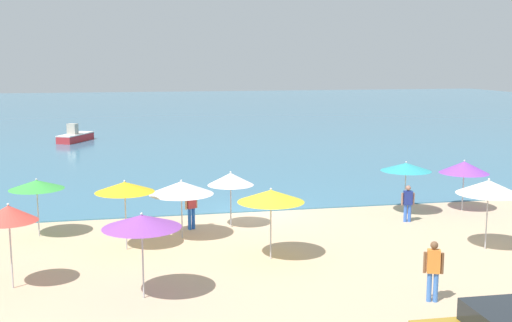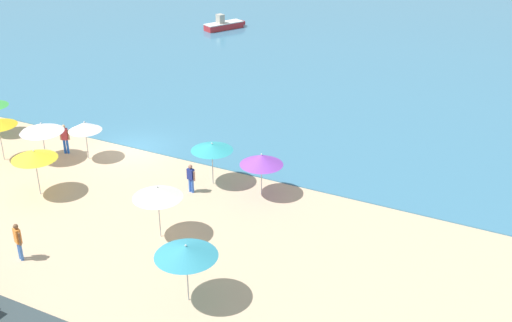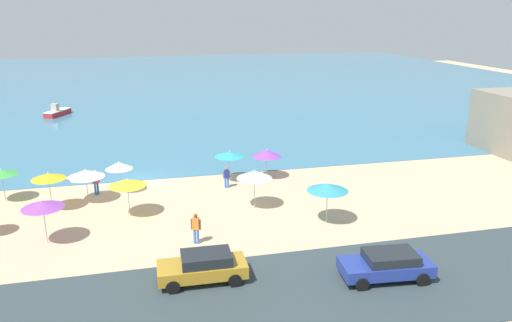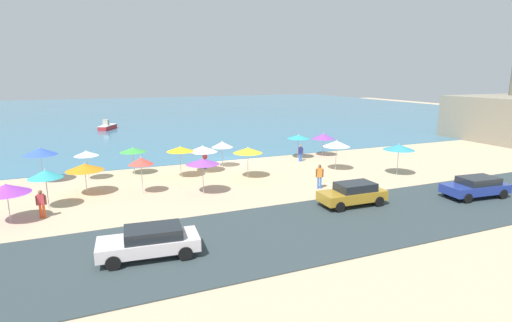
# 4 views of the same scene
# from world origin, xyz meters

# --- Properties ---
(ground_plane) EXTENTS (160.00, 160.00, 0.00)m
(ground_plane) POSITION_xyz_m (0.00, 0.00, 0.00)
(ground_plane) COLOR #CDAE89
(sea) EXTENTS (150.00, 110.00, 0.05)m
(sea) POSITION_xyz_m (0.00, 55.00, 0.03)
(sea) COLOR teal
(sea) RESTS_ON ground_plane
(coastal_road) EXTENTS (80.00, 8.00, 0.06)m
(coastal_road) POSITION_xyz_m (0.00, -18.00, 0.03)
(coastal_road) COLOR #323F42
(coastal_road) RESTS_ON ground_plane
(beach_umbrella_0) EXTENTS (2.31, 2.31, 2.51)m
(beach_umbrella_0) POSITION_xyz_m (-0.94, -6.85, 2.23)
(beach_umbrella_0) COLOR #B2B2B7
(beach_umbrella_0) RESTS_ON ground_plane
(beach_umbrella_3) EXTENTS (2.10, 2.10, 2.31)m
(beach_umbrella_3) POSITION_xyz_m (-9.15, -2.21, 2.06)
(beach_umbrella_3) COLOR #B2B2B7
(beach_umbrella_3) RESTS_ON ground_plane
(beach_umbrella_5) EXTENTS (2.28, 2.28, 2.55)m
(beach_umbrella_5) POSITION_xyz_m (-5.40, -9.69, 2.29)
(beach_umbrella_5) COLOR #B2B2B7
(beach_umbrella_5) RESTS_ON ground_plane
(beach_umbrella_7) EXTENTS (2.48, 2.48, 2.60)m
(beach_umbrella_7) POSITION_xyz_m (10.67, -10.75, 2.31)
(beach_umbrella_7) COLOR #B2B2B7
(beach_umbrella_7) RESTS_ON ground_plane
(beach_umbrella_8) EXTENTS (2.24, 2.24, 2.38)m
(beach_umbrella_8) POSITION_xyz_m (6.44, -1.71, 2.13)
(beach_umbrella_8) COLOR #B2B2B7
(beach_umbrella_8) RESTS_ON ground_plane
(beach_umbrella_9) EXTENTS (1.90, 1.90, 2.34)m
(beach_umbrella_9) POSITION_xyz_m (-1.57, -2.35, 2.01)
(beach_umbrella_9) COLOR #B2B2B7
(beach_umbrella_9) RESTS_ON ground_plane
(beach_umbrella_11) EXTENTS (2.30, 2.30, 2.63)m
(beach_umbrella_11) POSITION_xyz_m (6.98, -7.37, 2.31)
(beach_umbrella_11) COLOR #B2B2B7
(beach_umbrella_11) RESTS_ON ground_plane
(beach_umbrella_12) EXTENTS (2.14, 2.14, 2.58)m
(beach_umbrella_12) POSITION_xyz_m (-5.83, -4.69, 2.32)
(beach_umbrella_12) COLOR #B2B2B7
(beach_umbrella_12) RESTS_ON ground_plane
(beach_umbrella_13) EXTENTS (2.23, 2.23, 2.35)m
(beach_umbrella_13) POSITION_xyz_m (9.31, -1.65, 2.00)
(beach_umbrella_13) COLOR #B2B2B7
(beach_umbrella_13) RESTS_ON ground_plane
(beach_umbrella_15) EXTENTS (2.48, 2.48, 2.30)m
(beach_umbrella_15) POSITION_xyz_m (-3.69, -3.55, 1.98)
(beach_umbrella_15) COLOR #B2B2B7
(beach_umbrella_15) RESTS_ON ground_plane
(bather_0) EXTENTS (0.53, 0.35, 1.81)m
(bather_0) POSITION_xyz_m (-3.20, -2.36, 1.02)
(bather_0) COLOR blue
(bather_0) RESTS_ON ground_plane
(bather_2) EXTENTS (0.56, 0.28, 1.58)m
(bather_2) POSITION_xyz_m (5.93, -3.07, 0.88)
(bather_2) COLOR blue
(bather_2) RESTS_ON ground_plane
(bather_3) EXTENTS (0.54, 0.34, 1.78)m
(bather_3) POSITION_xyz_m (2.65, -11.70, 1.00)
(bather_3) COLOR #3F73C9
(bather_3) RESTS_ON ground_plane
(parked_car_1) EXTENTS (4.47, 2.27, 1.36)m
(parked_car_1) POSITION_xyz_m (11.03, -17.69, 0.79)
(parked_car_1) COLOR navy
(parked_car_1) RESTS_ON coastal_road
(parked_car_4) EXTENTS (4.22, 1.93, 1.43)m
(parked_car_4) POSITION_xyz_m (2.48, -15.87, 0.82)
(parked_car_4) COLOR #B28424
(parked_car_4) RESTS_ON coastal_road
(skiff_nearshore) EXTENTS (2.97, 4.38, 1.54)m
(skiff_nearshore) POSITION_xyz_m (-9.61, 27.49, 0.46)
(skiff_nearshore) COLOR #BC2C31
(skiff_nearshore) RESTS_ON sea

